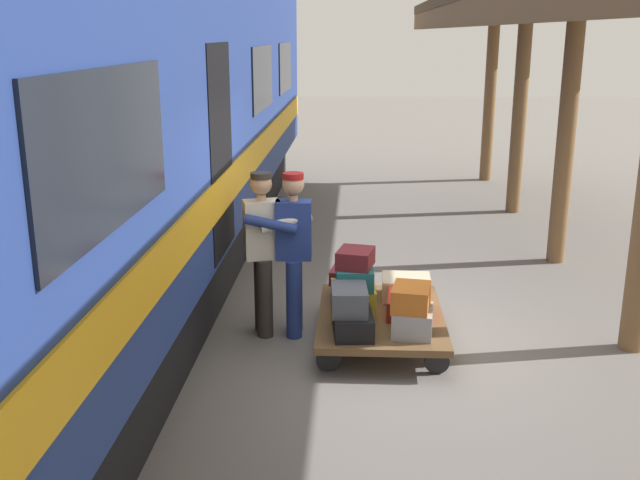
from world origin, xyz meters
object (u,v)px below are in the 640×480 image
(porter_by_door, at_px, (264,248))
(suitcase_yellow_case, at_px, (353,300))
(train_car, at_px, (66,138))
(suitcase_cream_canvas, at_px, (406,287))
(suitcase_slate_roller, at_px, (349,300))
(luggage_cart, at_px, (381,318))
(suitcase_orange_carryall, at_px, (411,298))
(suitcase_black_hardshell, at_px, (353,322))
(suitcase_red_plastic, at_px, (409,305))
(porter_in_overalls, at_px, (292,248))
(suitcase_teal_softside, at_px, (354,275))
(suitcase_maroon_trunk, at_px, (355,258))
(suitcase_burgundy_valise, at_px, (351,275))
(suitcase_brown_leather, at_px, (353,289))
(suitcase_gray_aluminum, at_px, (413,321))

(porter_by_door, bearing_deg, suitcase_yellow_case, 169.15)
(train_car, relative_size, suitcase_cream_canvas, 35.60)
(suitcase_slate_roller, bearing_deg, luggage_cart, -122.80)
(suitcase_orange_carryall, bearing_deg, suitcase_black_hardshell, 0.46)
(suitcase_red_plastic, bearing_deg, suitcase_cream_canvas, -90.00)
(porter_in_overalls, bearing_deg, suitcase_black_hardshell, 133.86)
(suitcase_cream_canvas, height_order, suitcase_teal_softside, suitcase_teal_softside)
(suitcase_yellow_case, distance_m, suitcase_maroon_trunk, 0.44)
(suitcase_cream_canvas, xyz_separation_m, suitcase_burgundy_valise, (0.59, 0.04, 0.14))
(suitcase_cream_canvas, height_order, suitcase_yellow_case, suitcase_yellow_case)
(suitcase_orange_carryall, bearing_deg, suitcase_teal_softside, -43.13)
(suitcase_slate_roller, bearing_deg, suitcase_brown_leather, -91.99)
(suitcase_slate_roller, height_order, suitcase_orange_carryall, suitcase_orange_carryall)
(luggage_cart, bearing_deg, train_car, 1.00)
(suitcase_burgundy_valise, relative_size, suitcase_teal_softside, 0.77)
(luggage_cart, xyz_separation_m, suitcase_gray_aluminum, (-0.28, 0.49, 0.17))
(suitcase_black_hardshell, relative_size, suitcase_burgundy_valise, 1.49)
(train_car, bearing_deg, luggage_cart, -179.00)
(suitcase_red_plastic, bearing_deg, suitcase_brown_leather, -40.71)
(suitcase_gray_aluminum, bearing_deg, porter_in_overalls, -28.71)
(suitcase_cream_canvas, distance_m, suitcase_teal_softside, 0.78)
(suitcase_black_hardshell, height_order, suitcase_cream_canvas, suitcase_cream_canvas)
(suitcase_black_hardshell, bearing_deg, suitcase_teal_softside, -91.21)
(luggage_cart, relative_size, suitcase_black_hardshell, 2.88)
(suitcase_brown_leather, distance_m, porter_by_door, 1.10)
(suitcase_orange_carryall, bearing_deg, suitcase_yellow_case, -41.48)
(suitcase_brown_leather, relative_size, suitcase_orange_carryall, 1.39)
(suitcase_gray_aluminum, height_order, suitcase_brown_leather, suitcase_gray_aluminum)
(suitcase_gray_aluminum, xyz_separation_m, suitcase_brown_leather, (0.56, -0.97, -0.03))
(suitcase_yellow_case, relative_size, suitcase_burgundy_valise, 1.18)
(suitcase_red_plastic, xyz_separation_m, suitcase_gray_aluminum, (0.00, 0.49, 0.02))
(suitcase_burgundy_valise, bearing_deg, suitcase_cream_canvas, -176.24)
(suitcase_burgundy_valise, bearing_deg, porter_in_overalls, 24.93)
(porter_in_overalls, bearing_deg, suitcase_teal_softside, 166.91)
(train_car, height_order, suitcase_teal_softside, train_car)
(suitcase_cream_canvas, relative_size, suitcase_yellow_case, 1.05)
(suitcase_gray_aluminum, bearing_deg, suitcase_orange_carryall, -12.24)
(train_car, relative_size, luggage_cart, 10.29)
(suitcase_black_hardshell, distance_m, suitcase_gray_aluminum, 0.56)
(suitcase_gray_aluminum, height_order, suitcase_yellow_case, suitcase_yellow_case)
(suitcase_black_hardshell, bearing_deg, suitcase_slate_roller, 8.08)
(suitcase_black_hardshell, height_order, porter_in_overalls, porter_in_overalls)
(suitcase_cream_canvas, height_order, suitcase_orange_carryall, suitcase_orange_carryall)
(suitcase_cream_canvas, relative_size, suitcase_orange_carryall, 1.17)
(suitcase_yellow_case, bearing_deg, suitcase_burgundy_valise, -86.78)
(suitcase_cream_canvas, xyz_separation_m, suitcase_yellow_case, (0.56, 0.49, 0.03))
(suitcase_slate_roller, xyz_separation_m, porter_by_door, (0.88, -0.66, 0.30))
(suitcase_yellow_case, relative_size, suitcase_maroon_trunk, 1.27)
(train_car, relative_size, suitcase_black_hardshell, 29.67)
(suitcase_cream_canvas, bearing_deg, suitcase_burgundy_valise, 3.76)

